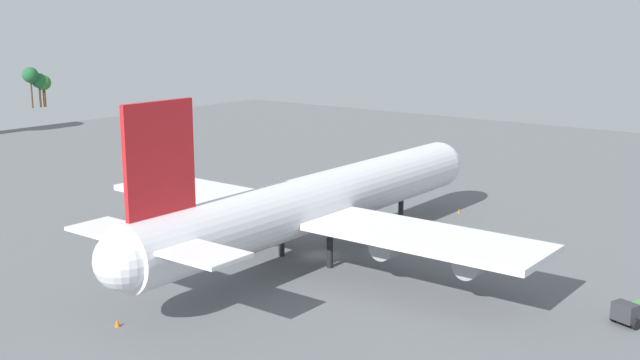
{
  "coord_description": "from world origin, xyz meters",
  "views": [
    {
      "loc": [
        -66.99,
        -51.63,
        27.05
      ],
      "look_at": [
        0.0,
        0.0,
        8.96
      ],
      "focal_mm": 42.85,
      "sensor_mm": 36.0,
      "label": 1
    }
  ],
  "objects": [
    {
      "name": "pushback_tractor",
      "position": [
        29.62,
        16.25,
        1.14
      ],
      "size": [
        5.26,
        3.12,
        2.4
      ],
      "color": "#333338",
      "rests_on": "ground_plane"
    },
    {
      "name": "cargo_airplane",
      "position": [
        -0.19,
        0.0,
        6.45
      ],
      "size": [
        61.05,
        55.48,
        19.91
      ],
      "color": "silver",
      "rests_on": "ground_plane"
    },
    {
      "name": "safety_cone_tail",
      "position": [
        -27.47,
        1.68,
        0.36
      ],
      "size": [
        0.51,
        0.51,
        0.72
      ],
      "primitive_type": "cone",
      "color": "orange",
      "rests_on": "ground_plane"
    },
    {
      "name": "ground_plane",
      "position": [
        0.0,
        0.0,
        0.0
      ],
      "size": [
        244.19,
        244.19,
        0.0
      ],
      "primitive_type": "plane",
      "color": "slate"
    },
    {
      "name": "safety_cone_nose",
      "position": [
        27.47,
        -3.57,
        0.3
      ],
      "size": [
        0.43,
        0.43,
        0.61
      ],
      "primitive_type": "cone",
      "color": "orange",
      "rests_on": "ground_plane"
    },
    {
      "name": "maintenance_van",
      "position": [
        1.47,
        -34.5,
        1.07
      ],
      "size": [
        4.73,
        3.59,
        2.14
      ],
      "color": "#333338",
      "rests_on": "ground_plane"
    }
  ]
}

